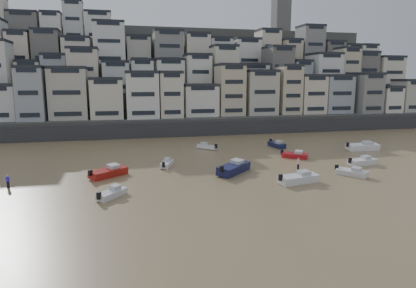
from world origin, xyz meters
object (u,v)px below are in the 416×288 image
object	(u,v)px
boat_e	(295,154)
boat_j	(112,192)
person_pink	(298,164)
boat_a	(299,177)
boat_d	(362,160)
boat_g	(363,146)
person_blue	(8,181)
boat_b	(352,172)
boat_c	(234,166)
boat_i	(277,144)
boat_h	(207,146)
boat_f	(167,163)
boat_k	(108,171)

from	to	relation	value
boat_e	boat_j	bearing A→B (deg)	-115.70
boat_j	person_pink	xyz separation A→B (m)	(27.29, 7.34, 0.26)
boat_a	boat_d	distance (m)	16.63
boat_d	boat_g	bearing A→B (deg)	45.66
person_blue	boat_b	bearing A→B (deg)	-6.29
boat_b	person_pink	size ratio (longest dim) A/B	2.69
boat_c	boat_i	world-z (taller)	boat_c
boat_d	boat_h	bearing A→B (deg)	129.39
boat_b	boat_c	distance (m)	16.67
boat_f	boat_j	xyz separation A→B (m)	(-8.14, -13.97, 0.01)
boat_b	person_pink	distance (m)	7.71
boat_k	boat_e	bearing A→B (deg)	-28.48
boat_i	person_pink	distance (m)	18.73
boat_e	boat_h	world-z (taller)	boat_e
boat_a	boat_f	xyz separation A→B (m)	(-15.63, 13.58, -0.24)
boat_d	person_pink	world-z (taller)	person_pink
boat_k	boat_d	bearing A→B (deg)	-41.02
boat_f	boat_k	distance (m)	9.73
boat_f	boat_i	size ratio (longest dim) A/B	0.84
person_blue	boat_c	bearing A→B (deg)	1.08
boat_g	boat_k	bearing A→B (deg)	-166.53
boat_e	boat_f	distance (m)	22.46
person_blue	boat_k	bearing A→B (deg)	12.30
boat_d	boat_i	xyz separation A→B (m)	(-6.83, 17.78, -0.01)
boat_f	person_pink	size ratio (longest dim) A/B	2.51
boat_e	person_pink	world-z (taller)	person_pink
boat_d	person_pink	size ratio (longest dim) A/B	3.06
boat_a	boat_b	world-z (taller)	boat_a
boat_k	boat_h	bearing A→B (deg)	5.15
boat_a	boat_e	xyz separation A→B (m)	(6.81, 14.61, -0.18)
boat_c	boat_d	distance (m)	21.57
boat_a	boat_k	size ratio (longest dim) A/B	0.99
person_pink	boat_j	bearing A→B (deg)	-164.94
boat_c	boat_g	distance (m)	31.35
boat_i	person_blue	distance (m)	48.31
boat_e	boat_k	xyz separation A→B (m)	(-31.17, -5.32, 0.19)
boat_a	person_pink	distance (m)	7.79
boat_k	boat_a	bearing A→B (deg)	-59.04
boat_c	person_blue	bearing A→B (deg)	137.40
boat_g	person_pink	distance (m)	22.23
boat_b	boat_e	size ratio (longest dim) A/B	0.98
boat_j	boat_f	bearing A→B (deg)	9.98
boat_c	person_blue	xyz separation A→B (m)	(-29.89, -0.56, -0.13)
boat_h	boat_j	size ratio (longest dim) A/B	1.02
boat_c	boat_j	size ratio (longest dim) A/B	1.63
boat_c	boat_e	xyz separation A→B (m)	(13.45, 7.41, -0.35)
boat_j	person_pink	distance (m)	28.26
boat_h	boat_k	bearing A→B (deg)	92.37
boat_h	boat_j	xyz separation A→B (m)	(-17.75, -26.98, -0.01)
boat_a	boat_j	xyz separation A→B (m)	(-23.77, -0.39, -0.22)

